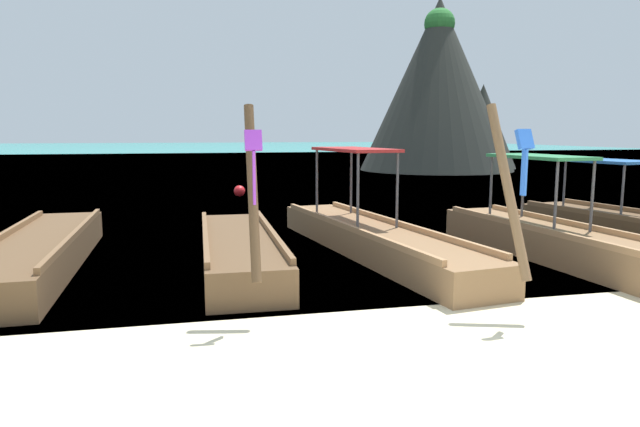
% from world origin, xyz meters
% --- Properties ---
extents(ground, '(120.00, 120.00, 0.00)m').
position_xyz_m(ground, '(0.00, 0.00, 0.00)').
color(ground, beige).
extents(sea_water, '(120.00, 120.00, 0.00)m').
position_xyz_m(sea_water, '(0.00, 62.37, 0.00)').
color(sea_water, teal).
rests_on(sea_water, ground).
extents(longtail_boat_yellow_ribbon, '(1.34, 6.62, 2.56)m').
position_xyz_m(longtail_boat_yellow_ribbon, '(-4.52, 5.69, 0.29)').
color(longtail_boat_yellow_ribbon, brown).
rests_on(longtail_boat_yellow_ribbon, ground).
extents(longtail_boat_violet_ribbon, '(1.28, 5.75, 2.64)m').
position_xyz_m(longtail_boat_violet_ribbon, '(-1.25, 5.13, 0.29)').
color(longtail_boat_violet_ribbon, brown).
rests_on(longtail_boat_violet_ribbon, ground).
extents(longtail_boat_blue_ribbon, '(2.15, 7.72, 2.66)m').
position_xyz_m(longtail_boat_blue_ribbon, '(1.31, 5.61, 0.33)').
color(longtail_boat_blue_ribbon, olive).
rests_on(longtail_boat_blue_ribbon, ground).
extents(longtail_boat_orange_ribbon, '(1.59, 6.90, 2.69)m').
position_xyz_m(longtail_boat_orange_ribbon, '(4.42, 4.21, 0.35)').
color(longtail_boat_orange_ribbon, olive).
rests_on(longtail_boat_orange_ribbon, ground).
extents(longtail_boat_pink_ribbon, '(2.06, 5.88, 2.54)m').
position_xyz_m(longtail_boat_pink_ribbon, '(7.05, 5.67, 0.32)').
color(longtail_boat_pink_ribbon, brown).
rests_on(longtail_boat_pink_ribbon, ground).
extents(karst_rock, '(10.29, 9.19, 10.17)m').
position_xyz_m(karst_rock, '(12.96, 27.94, 4.85)').
color(karst_rock, '#2D302B').
rests_on(karst_rock, ground).
extents(mooring_buoy_near, '(0.40, 0.40, 0.40)m').
position_xyz_m(mooring_buoy_near, '(-0.34, 15.81, 0.21)').
color(mooring_buoy_near, red).
rests_on(mooring_buoy_near, sea_water).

